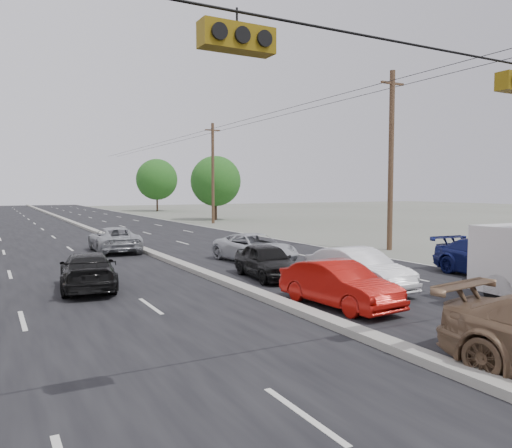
# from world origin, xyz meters

# --- Properties ---
(ground) EXTENTS (200.00, 200.00, 0.00)m
(ground) POSITION_xyz_m (0.00, 0.00, 0.00)
(ground) COLOR #606356
(ground) RESTS_ON ground
(road_surface) EXTENTS (20.00, 160.00, 0.02)m
(road_surface) POSITION_xyz_m (0.00, 30.00, 0.00)
(road_surface) COLOR black
(road_surface) RESTS_ON ground
(center_median) EXTENTS (0.50, 160.00, 0.20)m
(center_median) POSITION_xyz_m (0.00, 30.00, 0.10)
(center_median) COLOR gray
(center_median) RESTS_ON ground
(utility_pole_right_b) EXTENTS (1.60, 0.30, 10.00)m
(utility_pole_right_b) POSITION_xyz_m (12.50, 15.00, 5.11)
(utility_pole_right_b) COLOR #422D1E
(utility_pole_right_b) RESTS_ON ground
(utility_pole_right_c) EXTENTS (1.60, 0.30, 10.00)m
(utility_pole_right_c) POSITION_xyz_m (12.50, 40.00, 5.11)
(utility_pole_right_c) COLOR #422D1E
(utility_pole_right_c) RESTS_ON ground
(tree_right_mid) EXTENTS (5.60, 5.60, 7.14)m
(tree_right_mid) POSITION_xyz_m (15.00, 45.00, 4.34)
(tree_right_mid) COLOR #382619
(tree_right_mid) RESTS_ON ground
(tree_right_far) EXTENTS (6.40, 6.40, 8.16)m
(tree_right_far) POSITION_xyz_m (16.00, 70.00, 4.96)
(tree_right_far) COLOR #382619
(tree_right_far) RESTS_ON ground
(red_sedan) EXTENTS (1.75, 4.12, 1.32)m
(red_sedan) POSITION_xyz_m (1.40, 5.32, 0.66)
(red_sedan) COLOR #9F0E09
(red_sedan) RESTS_ON ground
(queue_car_a) EXTENTS (1.97, 4.04, 1.33)m
(queue_car_a) POSITION_xyz_m (1.88, 10.38, 0.66)
(queue_car_a) COLOR black
(queue_car_a) RESTS_ON ground
(queue_car_b) EXTENTS (1.55, 4.29, 1.41)m
(queue_car_b) POSITION_xyz_m (3.50, 6.96, 0.70)
(queue_car_b) COLOR white
(queue_car_b) RESTS_ON ground
(queue_car_c) EXTENTS (2.76, 5.01, 1.33)m
(queue_car_c) POSITION_xyz_m (3.50, 14.37, 0.66)
(queue_car_c) COLOR #B6B9BE
(queue_car_c) RESTS_ON ground
(queue_car_d) EXTENTS (2.48, 5.23, 1.47)m
(queue_car_d) POSITION_xyz_m (9.60, 6.28, 0.74)
(queue_car_d) COLOR #101651
(queue_car_d) RESTS_ON ground
(oncoming_near) EXTENTS (2.34, 4.58, 1.27)m
(oncoming_near) POSITION_xyz_m (-4.56, 11.46, 0.64)
(oncoming_near) COLOR black
(oncoming_near) RESTS_ON ground
(oncoming_far) EXTENTS (2.48, 5.01, 1.37)m
(oncoming_far) POSITION_xyz_m (-1.47, 21.38, 0.68)
(oncoming_far) COLOR #9A9CA1
(oncoming_far) RESTS_ON ground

